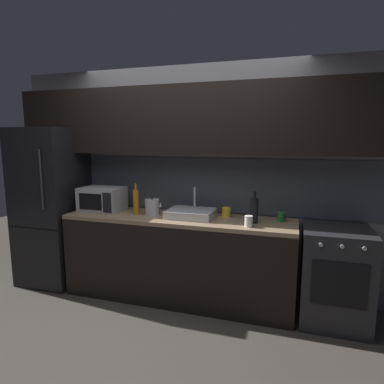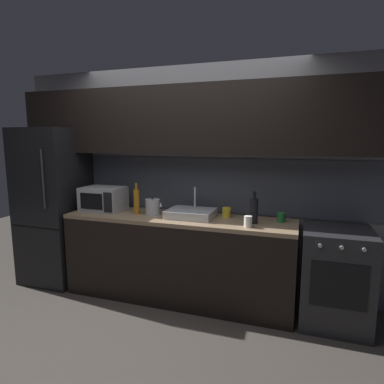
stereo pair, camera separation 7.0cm
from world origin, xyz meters
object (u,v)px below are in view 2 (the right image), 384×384
(refrigerator, at_px, (54,206))
(kettle, at_px, (153,207))
(wine_bottle_amber, at_px, (137,201))
(mug_yellow, at_px, (227,212))
(wine_bottle_dark, at_px, (254,211))
(oven_range, at_px, (335,277))
(mug_white, at_px, (248,222))
(microwave, at_px, (104,199))
(mug_green, at_px, (281,217))

(refrigerator, xyz_separation_m, kettle, (1.30, 0.01, 0.07))
(wine_bottle_amber, height_order, mug_yellow, wine_bottle_amber)
(refrigerator, distance_m, wine_bottle_dark, 2.39)
(kettle, relative_size, mug_yellow, 1.90)
(refrigerator, distance_m, oven_range, 3.17)
(wine_bottle_dark, distance_m, mug_white, 0.17)
(microwave, relative_size, kettle, 2.39)
(kettle, bearing_deg, mug_green, 4.85)
(oven_range, bearing_deg, mug_yellow, 172.16)
(oven_range, bearing_deg, refrigerator, 179.98)
(refrigerator, height_order, mug_yellow, refrigerator)
(refrigerator, bearing_deg, mug_yellow, 3.99)
(wine_bottle_dark, relative_size, mug_white, 3.00)
(refrigerator, xyz_separation_m, wine_bottle_dark, (2.38, -0.03, 0.11))
(wine_bottle_amber, bearing_deg, kettle, 9.55)
(wine_bottle_amber, bearing_deg, wine_bottle_dark, -0.22)
(mug_green, bearing_deg, wine_bottle_dark, -149.19)
(mug_white, xyz_separation_m, mug_green, (0.28, 0.30, -0.01))
(mug_green, bearing_deg, mug_yellow, 177.70)
(wine_bottle_amber, bearing_deg, refrigerator, 178.97)
(wine_bottle_dark, bearing_deg, mug_yellow, 150.92)
(microwave, height_order, wine_bottle_dark, wine_bottle_dark)
(refrigerator, relative_size, wine_bottle_amber, 5.42)
(wine_bottle_amber, relative_size, mug_yellow, 3.34)
(wine_bottle_amber, bearing_deg, mug_green, 5.40)
(microwave, height_order, mug_yellow, microwave)
(refrigerator, relative_size, kettle, 9.51)
(refrigerator, height_order, wine_bottle_dark, refrigerator)
(mug_white, distance_m, mug_green, 0.41)
(mug_green, bearing_deg, refrigerator, -177.33)
(kettle, distance_m, mug_yellow, 0.79)
(wine_bottle_amber, distance_m, mug_green, 1.52)
(mug_yellow, bearing_deg, kettle, -170.17)
(mug_white, bearing_deg, oven_range, 12.41)
(mug_green, bearing_deg, kettle, -175.15)
(microwave, relative_size, wine_bottle_amber, 1.36)
(refrigerator, distance_m, kettle, 1.30)
(oven_range, distance_m, microwave, 2.53)
(refrigerator, xyz_separation_m, wine_bottle_amber, (1.12, -0.02, 0.12))
(wine_bottle_amber, xyz_separation_m, mug_white, (1.23, -0.15, -0.09))
(oven_range, height_order, microwave, microwave)
(refrigerator, height_order, mug_white, refrigerator)
(oven_range, relative_size, mug_yellow, 8.89)
(oven_range, height_order, kettle, kettle)
(kettle, bearing_deg, wine_bottle_amber, -170.45)
(mug_white, bearing_deg, wine_bottle_amber, 172.85)
(wine_bottle_amber, height_order, mug_green, wine_bottle_amber)
(mug_green, bearing_deg, microwave, -176.94)
(oven_range, distance_m, mug_green, 0.72)
(microwave, height_order, mug_white, microwave)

